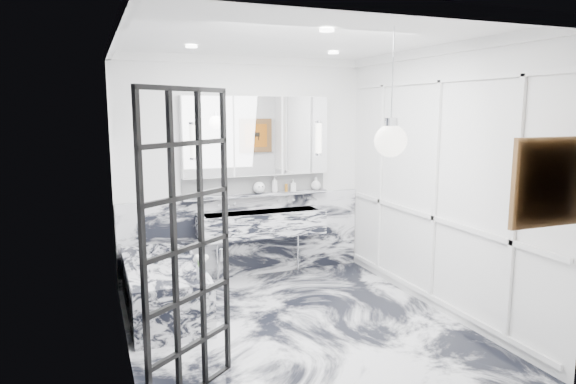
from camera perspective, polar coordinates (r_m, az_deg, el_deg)
name	(u,v)px	position (r m, az deg, el deg)	size (l,w,h in m)	color
floor	(297,328)	(5.28, 1.04, -14.92)	(3.60, 3.60, 0.00)	silver
ceiling	(298,37)	(4.86, 1.14, 16.81)	(3.60, 3.60, 0.00)	white
wall_back	(244,169)	(6.56, -4.92, 2.56)	(3.60, 3.60, 0.00)	white
wall_front	(407,231)	(3.31, 13.07, -4.28)	(3.60, 3.60, 0.00)	white
wall_left	(122,200)	(4.52, -18.01, -0.90)	(3.60, 3.60, 0.00)	white
wall_right	(437,181)	(5.67, 16.20, 1.18)	(3.60, 3.60, 0.00)	white
marble_clad_back	(245,236)	(6.69, -4.76, -4.92)	(3.18, 0.05, 1.05)	silver
marble_clad_left	(124,207)	(4.53, -17.79, -1.63)	(0.02, 3.56, 2.68)	silver
panel_molding	(435,190)	(5.68, 16.00, 0.17)	(0.03, 3.40, 2.30)	white
soap_bottle_a	(275,184)	(6.62, -1.49, 0.87)	(0.08, 0.08, 0.21)	#8C5919
soap_bottle_b	(293,185)	(6.71, 0.58, 0.75)	(0.07, 0.07, 0.16)	#4C4C51
soap_bottle_c	(316,183)	(6.84, 3.11, 0.96)	(0.13, 0.13, 0.17)	silver
face_pot	(259,187)	(6.56, -3.24, 0.51)	(0.15, 0.15, 0.15)	white
amber_bottle	(286,188)	(6.68, -0.20, 0.47)	(0.04, 0.04, 0.10)	#8C5919
flower_vase	(201,272)	(5.05, -9.64, -8.76)	(0.08, 0.08, 0.12)	silver
crittall_door	(188,248)	(3.86, -11.01, -6.12)	(0.88, 0.04, 2.30)	black
artwork	(548,182)	(4.09, 26.91, 0.97)	(0.54, 0.05, 0.54)	#C86814
pendant_light	(391,141)	(3.93, 11.34, 5.60)	(0.24, 0.24, 0.24)	white
trough_sink	(262,223)	(6.49, -2.95, -3.50)	(1.60, 0.45, 0.30)	silver
ledge	(257,195)	(6.57, -3.43, -0.31)	(1.90, 0.14, 0.04)	silver
subway_tile	(256,184)	(6.61, -3.61, 0.93)	(1.90, 0.03, 0.23)	white
mirror_cabinet	(257,136)	(6.50, -3.51, 6.23)	(1.90, 0.16, 1.00)	white
sconce_left	(193,141)	(6.20, -10.49, 5.58)	(0.07, 0.07, 0.40)	white
sconce_right	(319,138)	(6.71, 3.47, 5.99)	(0.07, 0.07, 0.40)	white
bathtub	(163,288)	(5.71, -13.68, -10.31)	(0.75, 1.65, 0.55)	silver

